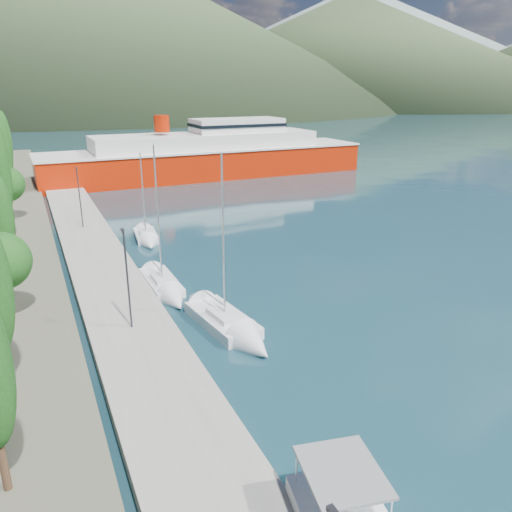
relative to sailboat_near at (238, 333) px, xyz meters
name	(u,v)px	position (x,y,z in m)	size (l,w,h in m)	color
ground	(81,145)	(3.14, 110.25, -0.32)	(1400.00, 1400.00, 0.00)	#183A45
quay	(99,263)	(-5.86, 16.25, 0.08)	(5.00, 88.00, 0.80)	gray
hills_far	(148,28)	(141.73, 608.99, 77.07)	(1480.00, 900.00, 180.00)	gray
hills_near	(173,35)	(101.19, 362.75, 48.86)	(1010.00, 520.00, 115.00)	#35482A
tree_row	(2,193)	(-12.51, 22.98, 5.38)	(3.78, 64.32, 10.89)	#47301E
lamp_posts	(124,271)	(-5.86, 3.50, 3.76)	(0.15, 46.82, 6.06)	#2D2D33
sailboat_near	(238,333)	(0.00, 0.00, 0.00)	(3.58, 8.57, 11.95)	silver
sailboat_mid	(168,292)	(-2.14, 8.11, -0.04)	(2.17, 8.01, 11.49)	silver
sailboat_far	(148,240)	(-0.54, 21.43, -0.05)	(2.69, 6.53, 9.34)	silver
ferry	(208,157)	(17.50, 54.41, 2.92)	(53.75, 12.23, 10.64)	#B21B03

